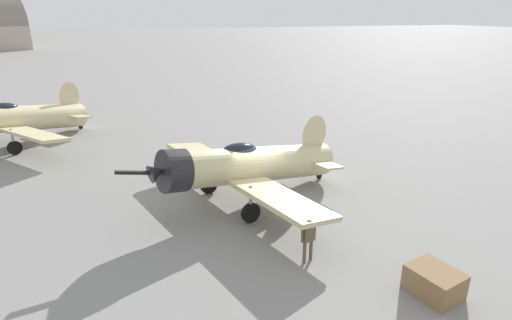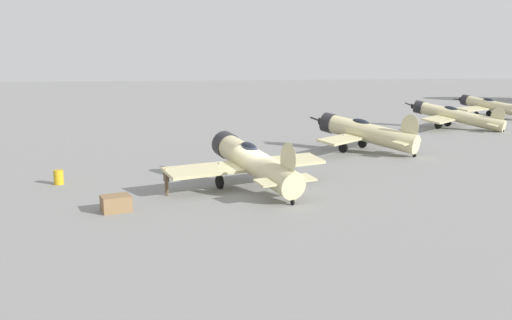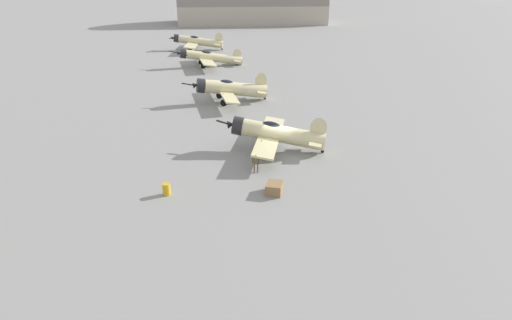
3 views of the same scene
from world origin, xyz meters
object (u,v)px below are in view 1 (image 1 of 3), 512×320
object	(u,v)px
airplane_foreground	(247,166)
ground_crew_mechanic	(308,236)
airplane_mid_apron	(13,119)
equipment_crate	(434,282)

from	to	relation	value
airplane_foreground	ground_crew_mechanic	bearing A→B (deg)	78.85
airplane_mid_apron	ground_crew_mechanic	xyz separation A→B (m)	(17.29, 11.47, -0.70)
airplane_foreground	airplane_mid_apron	size ratio (longest dim) A/B	1.09
airplane_foreground	ground_crew_mechanic	size ratio (longest dim) A/B	6.63
airplane_mid_apron	ground_crew_mechanic	bearing A→B (deg)	85.80
ground_crew_mechanic	equipment_crate	bearing A→B (deg)	30.69
airplane_mid_apron	equipment_crate	bearing A→B (deg)	87.62
ground_crew_mechanic	equipment_crate	distance (m)	3.90
airplane_foreground	equipment_crate	world-z (taller)	airplane_foreground
airplane_foreground	airplane_mid_apron	xyz separation A→B (m)	(-12.25, -11.01, -0.00)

